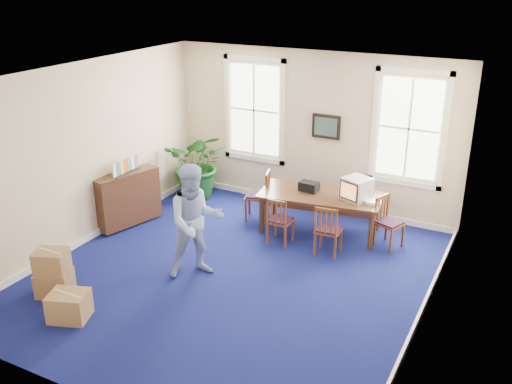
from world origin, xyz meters
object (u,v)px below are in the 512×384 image
at_px(man, 195,221).
at_px(credenza, 128,200).
at_px(cardboard_boxes, 67,272).
at_px(potted_plant, 199,164).
at_px(chair_near_left, 281,220).
at_px(conference_table, 320,213).
at_px(crt_tv, 357,189).

distance_m(man, credenza, 2.47).
relative_size(credenza, cardboard_boxes, 0.96).
bearing_deg(potted_plant, man, -58.04).
distance_m(chair_near_left, man, 1.86).
relative_size(conference_table, credenza, 1.72).
xyz_separation_m(crt_tv, man, (-1.83, -2.45, -0.03)).
relative_size(chair_near_left, credenza, 0.69).
bearing_deg(chair_near_left, credenza, 11.50).
relative_size(man, credenza, 1.44).
bearing_deg(cardboard_boxes, chair_near_left, 55.42).
bearing_deg(cardboard_boxes, man, 45.53).
xyz_separation_m(crt_tv, potted_plant, (-3.62, 0.41, -0.22)).
relative_size(chair_near_left, cardboard_boxes, 0.66).
distance_m(crt_tv, man, 3.06).
distance_m(chair_near_left, cardboard_boxes, 3.73).
bearing_deg(credenza, man, -9.01).
bearing_deg(man, chair_near_left, 21.91).
height_order(crt_tv, credenza, crt_tv).
height_order(conference_table, credenza, credenza).
xyz_separation_m(chair_near_left, credenza, (-2.93, -0.63, 0.06)).
distance_m(potted_plant, cardboard_boxes, 4.32).
distance_m(credenza, potted_plant, 1.92).
height_order(conference_table, chair_near_left, chair_near_left).
distance_m(chair_near_left, potted_plant, 2.80).
distance_m(man, cardboard_boxes, 2.07).
bearing_deg(conference_table, man, -124.17).
height_order(credenza, potted_plant, potted_plant).
relative_size(crt_tv, man, 0.26).
distance_m(conference_table, crt_tv, 0.88).
height_order(man, credenza, man).
height_order(potted_plant, cardboard_boxes, potted_plant).
bearing_deg(crt_tv, man, -104.30).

